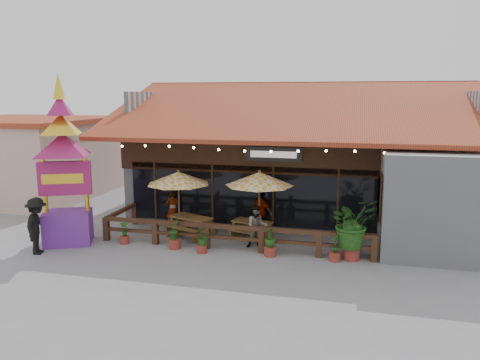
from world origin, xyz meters
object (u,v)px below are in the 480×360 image
(tropical_plant, at_px, (352,224))
(pedestrian, at_px, (37,226))
(thai_sign_tower, at_px, (63,149))
(picnic_table_right, at_px, (252,227))
(umbrella_left, at_px, (178,178))
(picnic_table_left, at_px, (191,223))
(umbrella_right, at_px, (259,179))

(tropical_plant, xyz_separation_m, pedestrian, (-10.61, -1.97, -0.22))
(thai_sign_tower, height_order, pedestrian, thai_sign_tower)
(tropical_plant, bearing_deg, picnic_table_right, 159.12)
(umbrella_left, bearing_deg, thai_sign_tower, -152.54)
(picnic_table_right, relative_size, thai_sign_tower, 0.27)
(picnic_table_left, xyz_separation_m, tropical_plant, (6.11, -1.20, 0.68))
(picnic_table_right, relative_size, tropical_plant, 0.84)
(umbrella_left, distance_m, umbrella_right, 3.16)
(umbrella_left, distance_m, thai_sign_tower, 4.31)
(umbrella_right, relative_size, pedestrian, 1.45)
(umbrella_left, xyz_separation_m, tropical_plant, (6.58, -1.16, -1.08))
(picnic_table_left, bearing_deg, tropical_plant, -11.10)
(picnic_table_right, xyz_separation_m, pedestrian, (-6.88, -3.40, 0.52))
(thai_sign_tower, bearing_deg, tropical_plant, 4.14)
(pedestrian, bearing_deg, tropical_plant, -94.86)
(picnic_table_right, relative_size, pedestrian, 0.90)
(umbrella_right, bearing_deg, thai_sign_tower, -163.63)
(thai_sign_tower, bearing_deg, umbrella_left, 27.46)
(umbrella_right, distance_m, tropical_plant, 3.83)
(umbrella_right, bearing_deg, tropical_plant, -20.27)
(picnic_table_left, distance_m, picnic_table_right, 2.39)
(umbrella_left, height_order, picnic_table_right, umbrella_left)
(picnic_table_right, bearing_deg, picnic_table_left, -174.61)
(picnic_table_right, xyz_separation_m, tropical_plant, (3.73, -1.42, 0.74))
(picnic_table_left, bearing_deg, pedestrian, -144.82)
(umbrella_right, bearing_deg, picnic_table_right, 152.75)
(thai_sign_tower, relative_size, tropical_plant, 3.15)
(pedestrian, bearing_deg, picnic_table_right, -79.13)
(picnic_table_left, height_order, pedestrian, pedestrian)
(picnic_table_left, bearing_deg, thai_sign_tower, -154.87)
(pedestrian, bearing_deg, thai_sign_tower, -32.02)
(umbrella_left, xyz_separation_m, picnic_table_left, (0.47, 0.04, -1.76))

